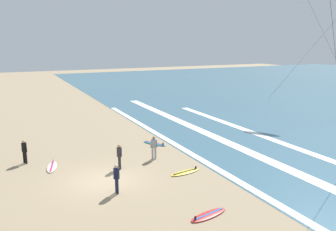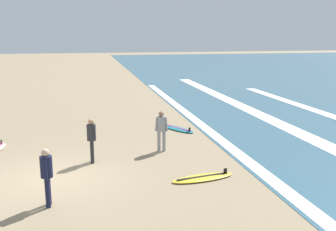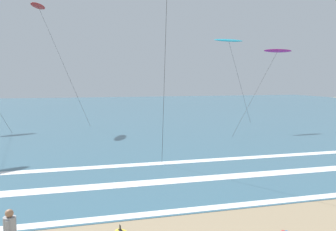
# 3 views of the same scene
# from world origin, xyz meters

# --- Properties ---
(ground_plane) EXTENTS (160.00, 160.00, 0.00)m
(ground_plane) POSITION_xyz_m (0.00, 0.00, 0.00)
(ground_plane) COLOR #937F60
(wave_foam_shoreline) EXTENTS (41.84, 0.52, 0.01)m
(wave_foam_shoreline) POSITION_xyz_m (-0.28, 6.89, 0.01)
(wave_foam_shoreline) COLOR white
(wave_foam_shoreline) RESTS_ON ocean_surface
(surfer_right_near) EXTENTS (0.51, 0.32, 1.60)m
(surfer_right_near) POSITION_xyz_m (-1.34, 1.38, 0.96)
(surfer_right_near) COLOR #232328
(surfer_right_near) RESTS_ON ground
(surfer_foreground_main) EXTENTS (0.51, 0.32, 1.60)m
(surfer_foreground_main) POSITION_xyz_m (2.01, 0.16, 0.96)
(surfer_foreground_main) COLOR #141938
(surfer_foreground_main) RESTS_ON ground
(surfer_mid_group) EXTENTS (0.32, 0.52, 1.60)m
(surfer_mid_group) POSITION_xyz_m (-2.13, 4.07, 0.96)
(surfer_mid_group) COLOR gray
(surfer_mid_group) RESTS_ON ground
(surfboard_right_spare) EXTENTS (2.13, 1.54, 0.25)m
(surfboard_right_spare) POSITION_xyz_m (-5.32, 5.49, 0.05)
(surfboard_right_spare) COLOR teal
(surfboard_right_spare) RESTS_ON ground
(surfboard_left_pile) EXTENTS (0.94, 2.17, 0.25)m
(surfboard_left_pile) POSITION_xyz_m (1.03, 4.78, 0.05)
(surfboard_left_pile) COLOR yellow
(surfboard_left_pile) RESTS_ON ground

